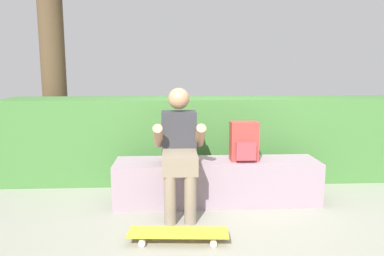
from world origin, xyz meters
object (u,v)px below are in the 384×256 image
object	(u,v)px
person_skater	(179,146)
backpack_on_bench	(244,142)
bench_main	(217,181)
skateboard_near_person	(178,233)

from	to	relation	value
person_skater	backpack_on_bench	xyz separation A→B (m)	(0.67, 0.21, -0.01)
bench_main	person_skater	size ratio (longest dim) A/B	1.76
bench_main	person_skater	bearing A→B (deg)	-150.99
backpack_on_bench	bench_main	bearing A→B (deg)	178.05
bench_main	skateboard_near_person	distance (m)	0.99
person_skater	backpack_on_bench	bearing A→B (deg)	17.22
person_skater	skateboard_near_person	world-z (taller)	person_skater
person_skater	bench_main	bearing A→B (deg)	29.01
skateboard_near_person	backpack_on_bench	distance (m)	1.25
bench_main	person_skater	distance (m)	0.61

